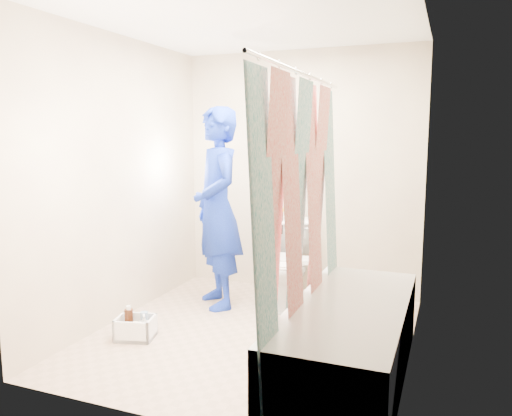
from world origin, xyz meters
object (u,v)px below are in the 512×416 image
at_px(bathtub, 349,338).
at_px(plumber, 217,208).
at_px(cleaning_caddy, 137,329).
at_px(toilet, 288,263).

height_order(bathtub, plumber, plumber).
height_order(plumber, cleaning_caddy, plumber).
xyz_separation_m(toilet, plumber, (-0.59, -0.27, 0.53)).
relative_size(bathtub, toilet, 2.27).
bearing_deg(cleaning_caddy, plumber, 60.87).
distance_m(bathtub, cleaning_caddy, 1.67).
xyz_separation_m(bathtub, cleaning_caddy, (-1.66, 0.03, -0.19)).
distance_m(bathtub, toilet, 1.49).
bearing_deg(bathtub, cleaning_caddy, 179.05).
relative_size(plumber, cleaning_caddy, 5.49).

